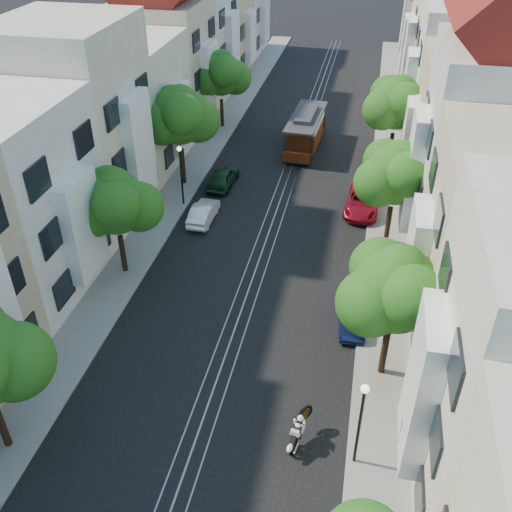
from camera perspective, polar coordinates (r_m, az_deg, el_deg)
The scene contains 23 objects.
ground at distance 42.97m, azimuth 3.34°, elevation 8.13°, with size 200.00×200.00×0.00m, color black.
sidewalk_east at distance 42.65m, azimuth 13.08°, elevation 7.12°, with size 2.50×80.00×0.12m, color gray.
sidewalk_west at distance 44.43m, azimuth -6.05°, elevation 9.01°, with size 2.50×80.00×0.12m, color gray.
rail_left at distance 43.04m, azimuth 2.61°, elevation 8.21°, with size 0.06×80.00×0.02m, color gray.
rail_slot at distance 42.97m, azimuth 3.34°, elevation 8.14°, with size 0.06×80.00×0.02m, color gray.
rail_right at distance 42.90m, azimuth 4.07°, elevation 8.06°, with size 0.06×80.00×0.02m, color gray.
lane_line at distance 42.97m, azimuth 3.34°, elevation 8.13°, with size 0.08×80.00×0.01m, color tan.
townhouses_east at distance 41.02m, azimuth 20.59°, elevation 12.57°, with size 7.75×72.00×12.00m.
townhouses_west at distance 44.04m, azimuth -12.46°, elevation 15.23°, with size 7.75×72.00×11.76m.
tree_e_b at distance 23.97m, azimuth 13.86°, elevation -3.46°, with size 4.93×4.08×6.68m.
tree_e_c at distance 33.46m, azimuth 13.90°, elevation 7.83°, with size 4.84×3.99×6.52m.
tree_e_d at distance 43.53m, azimuth 13.99°, elevation 14.50°, with size 5.01×4.16×6.85m.
tree_w_b at distance 30.87m, azimuth -13.84°, elevation 5.04°, with size 4.72×3.87×6.27m.
tree_w_c at distance 39.80m, azimuth -7.62°, elevation 13.64°, with size 5.13×4.28×7.09m.
tree_w_d at distance 49.91m, azimuth -3.50°, elevation 17.63°, with size 4.84×3.99×6.52m.
lamp_east at distance 21.56m, azimuth 10.48°, elevation -15.22°, with size 0.32×0.32×4.16m.
lamp_west at distance 37.84m, azimuth -7.54°, elevation 8.82°, with size 0.32×0.32×4.16m.
sportbike_rider at distance 23.47m, azimuth 4.26°, elevation -16.86°, with size 0.78×1.87×1.41m.
cable_car at distance 46.69m, azimuth 4.99°, elevation 12.52°, with size 2.64×7.40×2.80m.
parked_car_e_mid at distance 28.95m, azimuth 9.48°, elevation -5.80°, with size 1.23×3.52×1.16m, color #0C173C.
parked_car_e_far at distance 38.54m, azimuth 10.65°, elevation 5.35°, with size 2.19×4.74×1.32m, color maroon.
parked_car_w_mid at distance 36.95m, azimuth -5.27°, elevation 4.36°, with size 1.27×3.63×1.20m, color white.
parked_car_w_far at distance 41.13m, azimuth -3.34°, elevation 7.91°, with size 1.61×4.00×1.36m, color #15361C.
Camera 1 is at (5.35, -10.11, 19.12)m, focal length 40.00 mm.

